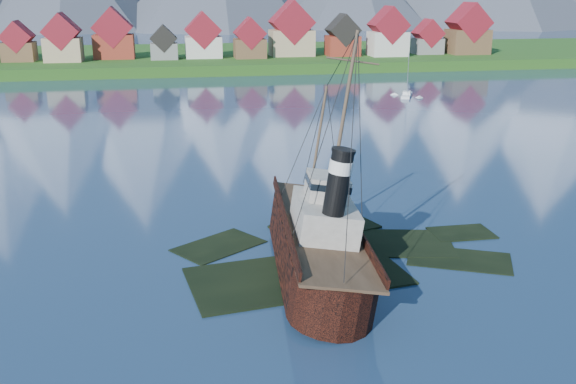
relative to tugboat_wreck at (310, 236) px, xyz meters
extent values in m
plane|color=navy|center=(1.47, -0.39, -2.72)|extent=(1400.00, 1400.00, 0.00)
cube|color=black|center=(-1.53, -2.39, -3.04)|extent=(19.08, 11.42, 1.00)
cube|color=black|center=(7.47, 3.61, -3.10)|extent=(15.15, 9.76, 1.00)
cube|color=black|center=(3.47, 8.61, -3.00)|extent=(11.45, 9.06, 1.00)
cube|color=black|center=(13.47, -1.39, -3.14)|extent=(10.27, 8.34, 1.00)
cube|color=black|center=(-7.53, 5.61, -3.12)|extent=(9.42, 8.68, 1.00)
cube|color=black|center=(16.47, 4.61, -3.07)|extent=(6.00, 4.00, 1.00)
cube|color=#174212|center=(1.47, 169.61, -2.72)|extent=(600.00, 80.00, 3.20)
cube|color=#3F3D38|center=(1.47, 131.61, -2.72)|extent=(600.00, 2.50, 2.00)
cube|color=brown|center=(-54.53, 152.61, 3.03)|extent=(9.00, 8.00, 5.50)
cube|color=maroon|center=(-54.53, 152.61, 7.40)|extent=(9.16, 8.16, 9.16)
cube|color=tan|center=(-41.53, 149.61, 3.68)|extent=(10.50, 9.00, 6.80)
cube|color=maroon|center=(-41.53, 149.61, 8.97)|extent=(10.69, 9.18, 10.69)
cube|color=maroon|center=(-27.53, 155.61, 3.88)|extent=(12.00, 8.50, 7.20)
cube|color=maroon|center=(-27.53, 155.61, 9.64)|extent=(12.22, 8.67, 12.22)
cube|color=slate|center=(-12.53, 150.61, 2.68)|extent=(8.00, 7.00, 4.80)
cube|color=black|center=(-12.53, 150.61, 6.52)|extent=(8.15, 7.14, 8.15)
cube|color=beige|center=(-0.53, 153.61, 3.48)|extent=(11.00, 9.50, 6.40)
cube|color=maroon|center=(-0.53, 153.61, 8.66)|extent=(11.20, 9.69, 11.20)
cube|color=brown|center=(13.47, 149.61, 3.18)|extent=(9.50, 8.00, 5.80)
cube|color=maroon|center=(13.47, 149.61, 7.79)|extent=(9.67, 8.16, 9.67)
cube|color=tan|center=(27.47, 154.61, 4.28)|extent=(13.50, 10.00, 8.00)
cube|color=maroon|center=(27.47, 154.61, 10.71)|extent=(13.75, 10.20, 13.75)
cube|color=maroon|center=(43.47, 151.61, 3.38)|extent=(10.00, 8.50, 6.20)
cube|color=black|center=(43.47, 151.61, 8.28)|extent=(10.18, 8.67, 10.18)
cube|color=beige|center=(57.47, 148.61, 4.03)|extent=(11.50, 9.00, 7.50)
cube|color=maroon|center=(57.47, 148.61, 9.85)|extent=(11.71, 9.18, 11.71)
cube|color=slate|center=(72.47, 152.61, 2.78)|extent=(9.00, 7.50, 5.00)
cube|color=maroon|center=(72.47, 152.61, 6.90)|extent=(9.16, 7.65, 9.16)
cube|color=brown|center=(85.47, 150.61, 4.18)|extent=(12.50, 10.00, 7.80)
cube|color=maroon|center=(85.47, 150.61, 10.33)|extent=(12.73, 10.20, 12.73)
cube|color=black|center=(0.00, -1.35, -0.68)|extent=(6.32, 18.19, 3.79)
cone|color=black|center=(0.00, 10.45, -0.68)|extent=(6.32, 6.32, 6.32)
cylinder|color=black|center=(0.00, -10.45, -0.68)|extent=(6.32, 6.32, 3.79)
cube|color=#4C3826|center=(0.00, -1.35, 1.31)|extent=(6.19, 24.01, 0.23)
cube|color=black|center=(-3.03, -1.35, 1.71)|extent=(0.18, 23.25, 0.81)
cube|color=black|center=(3.03, -1.35, 1.71)|extent=(0.18, 23.25, 0.81)
cube|color=#ADA89E|center=(0.00, -2.71, 2.66)|extent=(4.69, 7.67, 2.71)
cube|color=#ADA89E|center=(0.00, -1.81, 5.01)|extent=(3.25, 3.61, 1.99)
cylinder|color=black|center=(0.00, -5.69, 6.54)|extent=(1.71, 1.71, 5.05)
cylinder|color=silver|center=(0.00, -5.69, 7.80)|extent=(1.80, 1.80, 0.99)
cylinder|color=#473828|center=(0.00, 5.86, 6.81)|extent=(0.25, 0.25, 10.83)
cylinder|color=#473828|center=(0.00, -3.61, 11.87)|extent=(0.29, 0.29, 11.73)
cube|color=silver|center=(41.31, 86.92, -2.64)|extent=(4.94, 7.59, 1.06)
cube|color=silver|center=(41.31, 86.92, -1.80)|extent=(2.40, 2.61, 0.62)
cylinder|color=gray|center=(41.31, 86.92, 2.49)|extent=(0.12, 0.12, 9.20)
camera|label=1|loc=(-11.18, -50.74, 20.36)|focal=40.00mm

